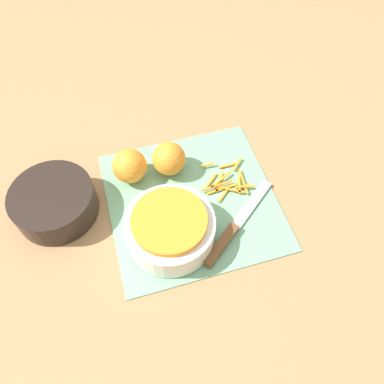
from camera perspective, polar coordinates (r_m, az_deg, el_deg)
name	(u,v)px	position (r m, az deg, el deg)	size (l,w,h in m)	color
ground_plane	(192,201)	(0.84, 0.00, -1.37)	(4.00, 4.00, 0.00)	#9E754C
cutting_board	(192,200)	(0.83, 0.00, -1.26)	(0.36, 0.37, 0.01)	#75AD84
bowl_speckled	(170,228)	(0.76, -3.38, -5.52)	(0.18, 0.18, 0.07)	silver
bowl_dark	(54,202)	(0.85, -20.23, -1.49)	(0.18, 0.18, 0.07)	black
knife	(228,235)	(0.78, 5.54, -6.57)	(0.17, 0.21, 0.02)	brown
orange_left	(130,166)	(0.85, -9.48, 3.93)	(0.08, 0.08, 0.08)	orange
orange_right	(169,159)	(0.85, -3.54, 5.09)	(0.08, 0.08, 0.08)	orange
peel_pile	(227,182)	(0.86, 5.41, 1.56)	(0.11, 0.12, 0.01)	orange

